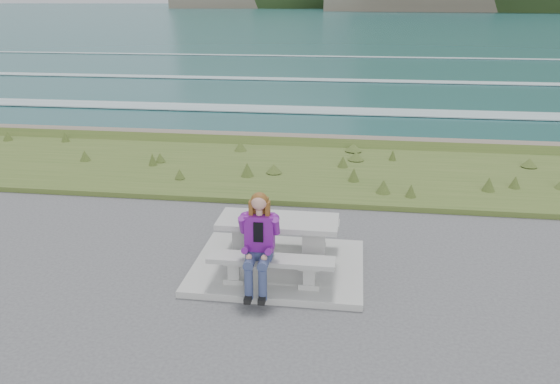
{
  "coord_description": "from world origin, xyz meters",
  "views": [
    {
      "loc": [
        1.08,
        -7.5,
        3.96
      ],
      "look_at": [
        -0.14,
        1.2,
        0.85
      ],
      "focal_mm": 35.0,
      "sensor_mm": 36.0,
      "label": 1
    }
  ],
  "objects": [
    {
      "name": "concrete_slab",
      "position": [
        0.0,
        0.0,
        0.05
      ],
      "size": [
        2.6,
        2.1,
        0.1
      ],
      "primitive_type": "cube",
      "color": "#AAAAA4",
      "rests_on": "ground"
    },
    {
      "name": "picnic_table",
      "position": [
        0.0,
        0.0,
        0.68
      ],
      "size": [
        1.8,
        0.75,
        0.75
      ],
      "color": "#AAAAA4",
      "rests_on": "concrete_slab"
    },
    {
      "name": "bench_landward",
      "position": [
        0.0,
        -0.7,
        0.45
      ],
      "size": [
        1.8,
        0.35,
        0.45
      ],
      "color": "#AAAAA4",
      "rests_on": "concrete_slab"
    },
    {
      "name": "bench_seaward",
      "position": [
        0.0,
        0.7,
        0.45
      ],
      "size": [
        1.8,
        0.35,
        0.45
      ],
      "color": "#AAAAA4",
      "rests_on": "concrete_slab"
    },
    {
      "name": "grass_verge",
      "position": [
        0.0,
        5.0,
        0.0
      ],
      "size": [
        160.0,
        4.5,
        0.22
      ],
      "primitive_type": "cube",
      "color": "#3B541F",
      "rests_on": "ground"
    },
    {
      "name": "shore_drop",
      "position": [
        0.0,
        7.9,
        0.0
      ],
      "size": [
        160.0,
        0.8,
        2.2
      ],
      "primitive_type": "cube",
      "color": "#665E4C",
      "rests_on": "ground"
    },
    {
      "name": "ocean",
      "position": [
        0.0,
        25.09,
        -1.74
      ],
      "size": [
        1600.0,
        1600.0,
        0.09
      ],
      "color": "#1C4D50",
      "rests_on": "ground"
    },
    {
      "name": "seated_woman",
      "position": [
        -0.16,
        -0.83,
        0.62
      ],
      "size": [
        0.41,
        0.7,
        1.4
      ],
      "rotation": [
        0.0,
        0.0,
        0.02
      ],
      "color": "navy",
      "rests_on": "concrete_slab"
    }
  ]
}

